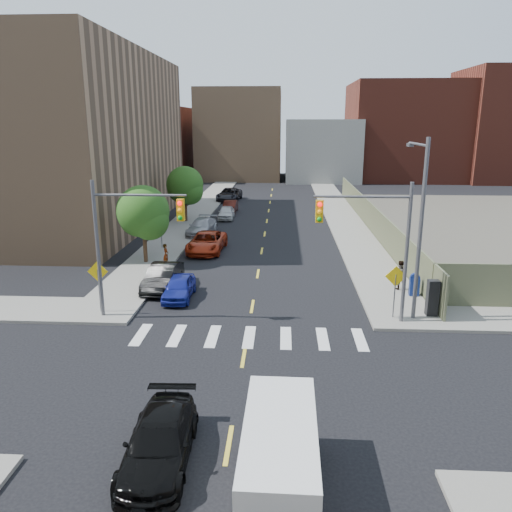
# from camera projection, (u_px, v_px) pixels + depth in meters

# --- Properties ---
(ground) EXTENTS (160.00, 160.00, 0.00)m
(ground) POSITION_uv_depth(u_px,v_px,m) (240.00, 380.00, 19.30)
(ground) COLOR black
(ground) RESTS_ON ground
(sidewalk_nw) EXTENTS (3.50, 73.00, 0.15)m
(sidewalk_nw) POSITION_uv_depth(u_px,v_px,m) (205.00, 204.00, 59.69)
(sidewalk_nw) COLOR gray
(sidewalk_nw) RESTS_ON ground
(sidewalk_ne) EXTENTS (3.50, 73.00, 0.15)m
(sidewalk_ne) POSITION_uv_depth(u_px,v_px,m) (335.00, 206.00, 58.88)
(sidewalk_ne) COLOR gray
(sidewalk_ne) RESTS_ON ground
(fence_north) EXTENTS (0.12, 44.00, 2.50)m
(fence_north) POSITION_uv_depth(u_px,v_px,m) (371.00, 217.00, 45.46)
(fence_north) COLOR #636B4A
(fence_north) RESTS_ON ground
(building_nw) EXTENTS (22.00, 30.00, 16.00)m
(building_nw) POSITION_uv_depth(u_px,v_px,m) (35.00, 140.00, 47.28)
(building_nw) COLOR #8C6B4C
(building_nw) RESTS_ON ground
(bg_bldg_west) EXTENTS (14.00, 18.00, 12.00)m
(bg_bldg_west) POSITION_uv_depth(u_px,v_px,m) (148.00, 143.00, 86.35)
(bg_bldg_west) COLOR #592319
(bg_bldg_west) RESTS_ON ground
(bg_bldg_midwest) EXTENTS (14.00, 16.00, 15.00)m
(bg_bldg_midwest) POSITION_uv_depth(u_px,v_px,m) (240.00, 134.00, 87.06)
(bg_bldg_midwest) COLOR #8C6B4C
(bg_bldg_midwest) RESTS_ON ground
(bg_bldg_center) EXTENTS (12.00, 16.00, 10.00)m
(bg_bldg_center) POSITION_uv_depth(u_px,v_px,m) (321.00, 150.00, 85.05)
(bg_bldg_center) COLOR gray
(bg_bldg_center) RESTS_ON ground
(bg_bldg_east) EXTENTS (18.00, 18.00, 16.00)m
(bg_bldg_east) POSITION_uv_depth(u_px,v_px,m) (403.00, 132.00, 85.47)
(bg_bldg_east) COLOR #592319
(bg_bldg_east) RESTS_ON ground
(bg_bldg_fareast) EXTENTS (14.00, 16.00, 18.00)m
(bg_bldg_fareast) POSITION_uv_depth(u_px,v_px,m) (504.00, 126.00, 82.44)
(bg_bldg_fareast) COLOR #592319
(bg_bldg_fareast) RESTS_ON ground
(signal_nw) EXTENTS (4.59, 0.30, 7.00)m
(signal_nw) POSITION_uv_depth(u_px,v_px,m) (127.00, 231.00, 24.21)
(signal_nw) COLOR #59595E
(signal_nw) RESTS_ON ground
(signal_ne) EXTENTS (4.59, 0.30, 7.00)m
(signal_ne) POSITION_uv_depth(u_px,v_px,m) (376.00, 234.00, 23.59)
(signal_ne) COLOR #59595E
(signal_ne) RESTS_ON ground
(streetlight_ne) EXTENTS (0.25, 3.70, 9.00)m
(streetlight_ne) POSITION_uv_depth(u_px,v_px,m) (419.00, 217.00, 24.16)
(streetlight_ne) COLOR #59595E
(streetlight_ne) RESTS_ON ground
(warn_sign_nw) EXTENTS (1.06, 0.06, 2.83)m
(warn_sign_nw) POSITION_uv_depth(u_px,v_px,m) (98.00, 277.00, 25.45)
(warn_sign_nw) COLOR #59595E
(warn_sign_nw) RESTS_ON ground
(warn_sign_ne) EXTENTS (1.06, 0.06, 2.83)m
(warn_sign_ne) POSITION_uv_depth(u_px,v_px,m) (395.00, 282.00, 24.67)
(warn_sign_ne) COLOR #59595E
(warn_sign_ne) RESTS_ON ground
(warn_sign_midwest) EXTENTS (1.06, 0.06, 2.83)m
(warn_sign_midwest) POSITION_uv_depth(u_px,v_px,m) (161.00, 225.00, 38.46)
(warn_sign_midwest) COLOR #59595E
(warn_sign_midwest) RESTS_ON ground
(tree_west_near) EXTENTS (3.66, 3.64, 5.52)m
(tree_west_near) POSITION_uv_depth(u_px,v_px,m) (143.00, 215.00, 34.28)
(tree_west_near) COLOR #332114
(tree_west_near) RESTS_ON ground
(tree_west_far) EXTENTS (3.66, 3.64, 5.52)m
(tree_west_far) POSITION_uv_depth(u_px,v_px,m) (185.00, 187.00, 48.73)
(tree_west_far) COLOR #332114
(tree_west_far) RESTS_ON ground
(parked_car_blue) EXTENTS (1.56, 3.80, 1.29)m
(parked_car_blue) POSITION_uv_depth(u_px,v_px,m) (179.00, 287.00, 28.10)
(parked_car_blue) COLOR navy
(parked_car_blue) RESTS_ON ground
(parked_car_black) EXTENTS (1.74, 4.55, 1.48)m
(parked_car_black) POSITION_uv_depth(u_px,v_px,m) (163.00, 277.00, 29.63)
(parked_car_black) COLOR black
(parked_car_black) RESTS_ON ground
(parked_car_red) EXTENTS (2.75, 5.53, 1.51)m
(parked_car_red) POSITION_uv_depth(u_px,v_px,m) (207.00, 242.00, 38.15)
(parked_car_red) COLOR #A62A10
(parked_car_red) RESTS_ON ground
(parked_car_silver) EXTENTS (2.48, 5.13, 1.44)m
(parked_car_silver) POSITION_uv_depth(u_px,v_px,m) (202.00, 227.00, 43.81)
(parked_car_silver) COLOR #98999F
(parked_car_silver) RESTS_ON ground
(parked_car_white) EXTENTS (1.65, 3.93, 1.33)m
(parked_car_white) POSITION_uv_depth(u_px,v_px,m) (226.00, 213.00, 51.00)
(parked_car_white) COLOR silver
(parked_car_white) RESTS_ON ground
(parked_car_maroon) EXTENTS (1.46, 3.96, 1.29)m
(parked_car_maroon) POSITION_uv_depth(u_px,v_px,m) (230.00, 207.00, 54.74)
(parked_car_maroon) COLOR #3C120C
(parked_car_maroon) RESTS_ON ground
(parked_car_grey) EXTENTS (3.07, 5.81, 1.56)m
(parked_car_grey) POSITION_uv_depth(u_px,v_px,m) (229.00, 194.00, 62.88)
(parked_car_grey) COLOR black
(parked_car_grey) RESTS_ON ground
(black_sedan) EXTENTS (2.02, 4.66, 1.33)m
(black_sedan) POSITION_uv_depth(u_px,v_px,m) (160.00, 442.00, 14.52)
(black_sedan) COLOR black
(black_sedan) RESTS_ON ground
(cargo_van) EXTENTS (2.12, 4.94, 2.25)m
(cargo_van) POSITION_uv_depth(u_px,v_px,m) (280.00, 455.00, 13.13)
(cargo_van) COLOR white
(cargo_van) RESTS_ON ground
(mailbox) EXTENTS (0.56, 0.44, 1.31)m
(mailbox) POSITION_uv_depth(u_px,v_px,m) (414.00, 285.00, 28.13)
(mailbox) COLOR navy
(mailbox) RESTS_ON sidewalk_ne
(payphone) EXTENTS (0.57, 0.47, 1.85)m
(payphone) POSITION_uv_depth(u_px,v_px,m) (432.00, 298.00, 25.19)
(payphone) COLOR black
(payphone) RESTS_ON sidewalk_ne
(pedestrian_west) EXTENTS (0.42, 0.59, 1.55)m
(pedestrian_west) POSITION_uv_depth(u_px,v_px,m) (166.00, 255.00, 33.81)
(pedestrian_west) COLOR gray
(pedestrian_west) RESTS_ON sidewalk_nw
(pedestrian_east) EXTENTS (0.91, 0.75, 1.73)m
(pedestrian_east) POSITION_uv_depth(u_px,v_px,m) (399.00, 275.00, 29.15)
(pedestrian_east) COLOR gray
(pedestrian_east) RESTS_ON sidewalk_ne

